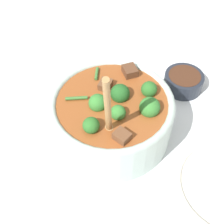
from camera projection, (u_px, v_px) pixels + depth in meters
ground_plane at (112, 132)px, 0.74m from camera, size 4.00×4.00×0.00m
stew_bowl at (112, 114)px, 0.69m from camera, size 0.27×0.27×0.28m
condiment_bowl at (184, 81)px, 0.82m from camera, size 0.10×0.10×0.04m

